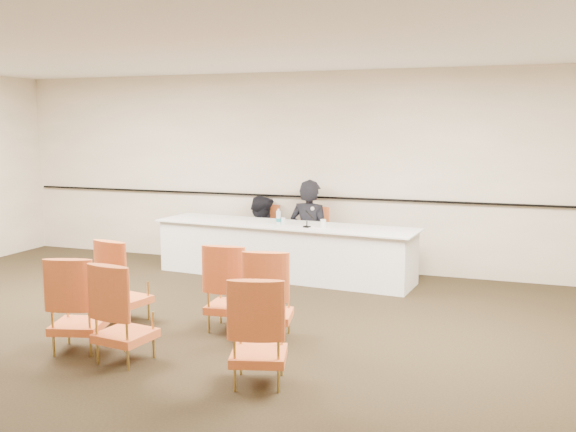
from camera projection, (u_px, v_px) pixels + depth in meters
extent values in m
plane|color=black|center=(176.00, 347.00, 6.36)|extent=(10.00, 10.00, 0.00)
plane|color=white|center=(168.00, 37.00, 5.95)|extent=(10.00, 10.00, 0.00)
cube|color=beige|center=(303.00, 171.00, 9.88)|extent=(10.00, 0.04, 3.00)
cube|color=black|center=(302.00, 197.00, 9.90)|extent=(9.80, 0.04, 0.03)
imported|color=black|center=(310.00, 239.00, 9.74)|extent=(0.71, 0.51, 1.81)
imported|color=black|center=(262.00, 247.00, 10.10)|extent=(0.97, 0.88, 1.62)
cube|color=white|center=(321.00, 227.00, 8.95)|extent=(0.31, 0.24, 0.00)
cylinder|color=silver|center=(283.00, 221.00, 9.21)|extent=(0.07, 0.07, 0.10)
cylinder|color=white|center=(323.00, 224.00, 8.86)|extent=(0.10, 0.10, 0.12)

